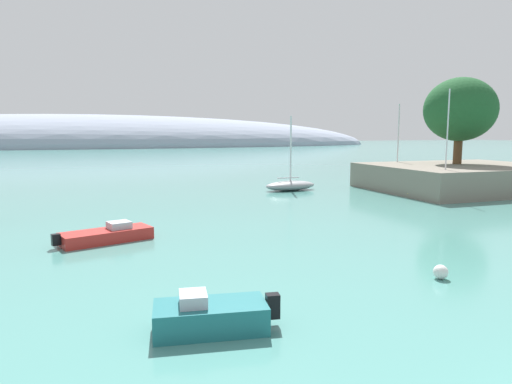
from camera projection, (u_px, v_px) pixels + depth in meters
shore_outcrop at (463, 177)px, 50.00m from camera, size 19.29×15.10×2.77m
tree_clump_shore at (460, 110)px, 50.46m from camera, size 7.82×7.82×9.60m
distant_ridge at (85, 147)px, 202.46m from camera, size 280.67×72.00×28.52m
sailboat_yellow_near_shore at (444, 193)px, 43.67m from camera, size 6.94×4.56×10.37m
sailboat_grey_mid_mooring at (290, 185)px, 49.63m from camera, size 6.06×2.91×8.08m
sailboat_white_outer_mooring at (396, 180)px, 55.31m from camera, size 5.47×4.97×9.69m
motorboat_red_foreground at (107, 235)px, 26.37m from camera, size 5.61×3.35×1.09m
motorboat_teal_alongside_breakwater at (211, 316)px, 14.50m from camera, size 4.16×2.20×1.30m
mooring_buoy_white at (441, 272)px, 19.62m from camera, size 0.63×0.63×0.63m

